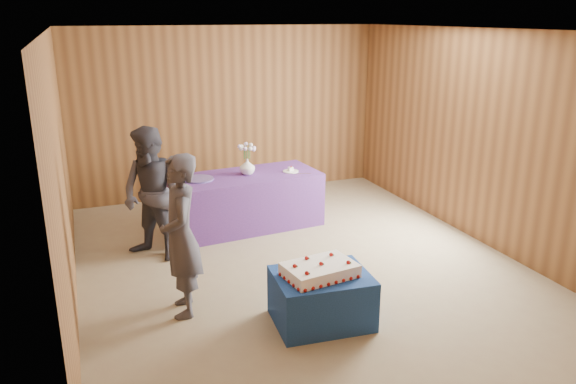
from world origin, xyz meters
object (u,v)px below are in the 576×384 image
sheet_cake (320,270)px  guest_right (152,195)px  vase (247,167)px  guest_left (181,236)px  serving_table (247,201)px  cake_table (321,298)px

sheet_cake → guest_right: bearing=112.5°
vase → guest_left: size_ratio=0.14×
serving_table → vase: (0.03, 0.02, 0.48)m
serving_table → guest_right: bearing=-159.8°
cake_table → sheet_cake: 0.31m
serving_table → guest_right: 1.56m
vase → guest_left: (-1.30, -2.09, -0.05)m
sheet_cake → guest_left: bearing=141.7°
serving_table → sheet_cake: 2.77m
cake_table → guest_right: guest_right is taller
sheet_cake → vase: size_ratio=3.38×
serving_table → sheet_cake: size_ratio=2.69×
serving_table → vase: 0.49m
sheet_cake → vase: 2.79m
serving_table → guest_right: size_ratio=1.23×
cake_table → vase: vase is taller
cake_table → guest_right: (-1.27, 2.10, 0.56)m
sheet_cake → guest_left: guest_left is taller
serving_table → guest_left: guest_left is taller
cake_table → serving_table: bearing=92.9°
cake_table → guest_left: bearing=155.4°
cake_table → serving_table: serving_table is taller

